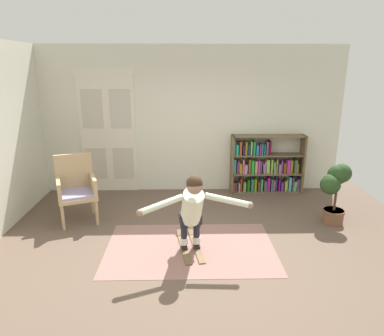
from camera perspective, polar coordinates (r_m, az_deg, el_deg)
ground_plane at (r=5.01m, az=0.57°, el=-13.58°), size 7.20×7.20×0.00m
back_wall at (r=7.01m, az=-0.07°, el=7.83°), size 6.00×0.10×2.90m
double_door at (r=7.16m, az=-13.65°, el=5.76°), size 1.22×0.05×2.45m
rug at (r=5.09m, az=-0.28°, el=-13.01°), size 2.39×1.52×0.01m
bookshelf at (r=7.20m, az=11.78°, el=0.04°), size 1.47×0.30×1.18m
wicker_chair at (r=6.05m, az=-18.50°, el=-2.94°), size 0.78×0.78×1.10m
potted_plant at (r=6.08m, az=22.45°, el=-2.78°), size 0.52×0.41×0.99m
skis_pair at (r=5.11m, az=-0.34°, el=-12.65°), size 0.40×0.94×0.07m
person_skier at (r=4.62m, az=0.07°, el=-6.35°), size 1.47×0.73×1.12m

